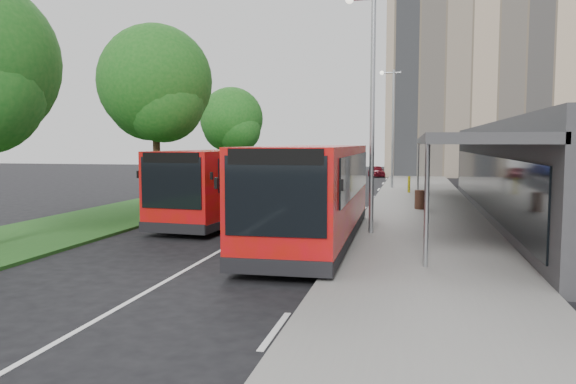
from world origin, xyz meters
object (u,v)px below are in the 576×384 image
Objects in this scene: lamp_post_far at (392,121)px; litter_bin at (420,199)px; tree_far at (232,123)px; bus_second at (232,184)px; bus_main at (313,194)px; lamp_post_near at (370,98)px; bollard at (409,184)px; tree_mid at (156,90)px; car_near at (376,171)px; car_far at (344,167)px.

litter_bin is at bearing -81.78° from lamp_post_far.
tree_far is 17.07m from bus_second.
bus_main is 1.05× the size of bus_second.
lamp_post_near is 7.93× the size of bollard.
tree_far is 17.77m from litter_bin.
tree_mid reaches higher than bollard.
car_near is 6.98m from car_far.
litter_bin is at bearing -41.69° from tree_far.
bus_second is 2.51× the size of car_far.
tree_mid reaches higher than bus_second.
tree_far reaches higher than car_far.
lamp_post_near reaches higher than bus_second.
tree_mid is 17.11m from lamp_post_far.
bus_main is at bearing -94.32° from lamp_post_far.
tree_mid is at bearing -90.00° from tree_far.
bus_second is (-5.87, -16.89, -3.22)m from lamp_post_far.
car_near is (9.23, 15.71, -4.06)m from tree_far.
bus_second is at bearing -77.81° from car_far.
tree_far reaches higher than bollard.
tree_mid is 0.82× the size of bus_main.
lamp_post_far is 21.88m from bus_main.
tree_far is at bearing 90.00° from tree_mid.
car_far is at bearing 109.81° from car_near.
lamp_post_near is at bearing -94.39° from bollard.
car_near is (-3.70, 27.22, -0.04)m from litter_bin.
lamp_post_near is 0.76× the size of bus_second.
lamp_post_far is at bearing 75.68° from bus_second.
bus_second is at bearing -109.17° from lamp_post_far.
car_near is (9.23, 27.71, -5.31)m from tree_mid.
lamp_post_near is (11.13, -19.05, 0.11)m from tree_far.
bus_second is at bearing -118.45° from bollard.
tree_far is 11.17m from lamp_post_far.
lamp_post_far is at bearing -62.12° from car_far.
lamp_post_near reaches higher than car_far.
bus_second is (5.26, -15.94, -3.11)m from tree_far.
car_far is at bearing 97.96° from lamp_post_near.
tree_far is 7.07× the size of bollard.
bus_main is 6.33m from bus_second.
lamp_post_far is 1.91× the size of car_far.
tree_far reaches higher than car_near.
tree_mid is at bearing -86.73° from car_far.
tree_far is 13.29m from bollard.
car_far is (-5.68, 40.63, -4.03)m from lamp_post_near.
bus_second is at bearing -110.16° from car_near.
lamp_post_near is at bearing -90.00° from lamp_post_far.
lamp_post_near reaches higher than bus_main.
tree_far is 0.68× the size of bus_second.
car_far is at bearing 105.87° from bollard.
lamp_post_near is 41.22m from car_far.
tree_mid is at bearing -177.84° from litter_bin.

